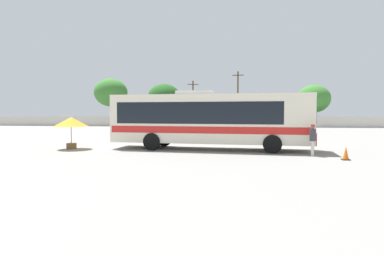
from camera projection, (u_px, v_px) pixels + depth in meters
The scene contains 14 objects.
ground_plane at pixel (206, 136), 31.10m from camera, with size 300.00×300.00×0.00m, color gray.
perimeter_wall at pixel (218, 121), 50.78m from camera, with size 80.00×0.30×1.71m, color beige.
coach_bus_cream_red at pixel (207, 118), 20.10m from camera, with size 12.21×3.52×3.59m.
attendant_by_bus_door at pixel (313, 138), 17.04m from camera, with size 0.41×0.41×1.64m.
vendor_umbrella_near_gate_orange at pixel (71, 122), 20.31m from camera, with size 2.05×2.05×1.97m.
parked_car_leftmost_maroon at pixel (128, 122), 48.26m from camera, with size 4.52×2.31×1.54m.
parked_car_second_maroon at pixel (164, 122), 47.94m from camera, with size 4.23×2.25×1.54m.
utility_pole_near at pixel (193, 102), 55.14m from camera, with size 1.80×0.38×7.54m.
utility_pole_far at pixel (238, 98), 52.31m from camera, with size 1.80×0.33×8.77m.
roadside_tree_left at pixel (111, 93), 59.43m from camera, with size 5.97×5.97×8.38m.
roadside_tree_midleft at pixel (164, 98), 58.77m from camera, with size 5.95×5.95×7.35m.
roadside_tree_midright at pixel (204, 103), 54.33m from camera, with size 3.45×3.45×5.35m.
roadside_tree_right at pixel (314, 99), 51.65m from camera, with size 5.14×5.14×6.59m.
traffic_cone_on_apron at pixel (346, 154), 15.65m from camera, with size 0.36×0.36×0.64m.
Camera 1 is at (2.85, -20.93, 2.29)m, focal length 30.68 mm.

